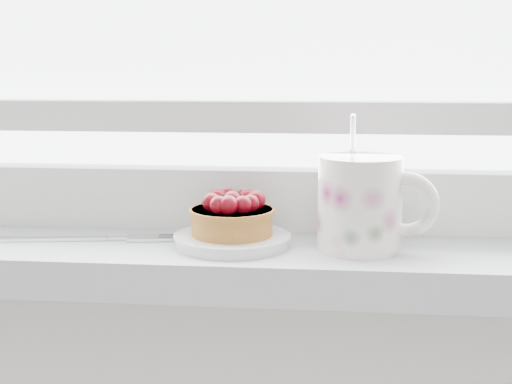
# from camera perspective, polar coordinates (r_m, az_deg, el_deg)

# --- Properties ---
(saucer) EXTENTS (0.12, 0.12, 0.01)m
(saucer) POSITION_cam_1_polar(r_m,az_deg,el_deg) (0.75, -1.91, -3.86)
(saucer) COLOR white
(saucer) RESTS_ON windowsill
(raspberry_tart) EXTENTS (0.09, 0.09, 0.05)m
(raspberry_tart) POSITION_cam_1_polar(r_m,az_deg,el_deg) (0.75, -1.92, -1.83)
(raspberry_tart) COLOR #965B20
(raspberry_tart) RESTS_ON saucer
(floral_mug) EXTENTS (0.13, 0.10, 0.14)m
(floral_mug) POSITION_cam_1_polar(r_m,az_deg,el_deg) (0.74, 8.56, -0.76)
(floral_mug) COLOR white
(floral_mug) RESTS_ON windowsill
(fork) EXTENTS (0.22, 0.05, 0.00)m
(fork) POSITION_cam_1_polar(r_m,az_deg,el_deg) (0.80, -13.07, -3.62)
(fork) COLOR silver
(fork) RESTS_ON windowsill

